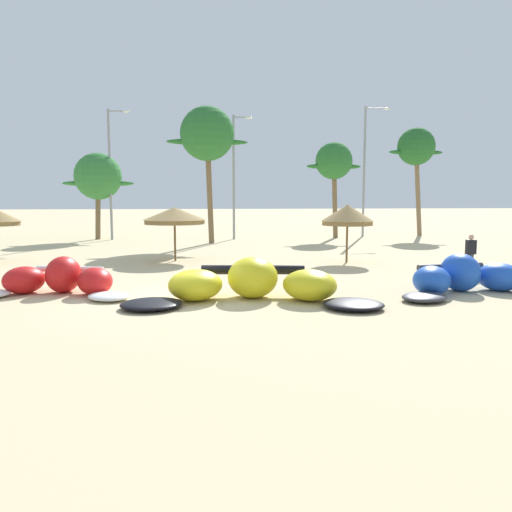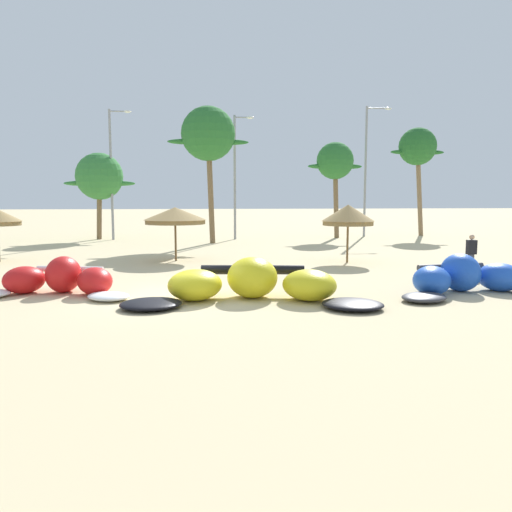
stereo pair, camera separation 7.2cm
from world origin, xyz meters
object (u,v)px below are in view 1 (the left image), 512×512
at_px(kite_left_of_center, 253,284).
at_px(lamppost_east_center, 366,165).
at_px(beach_umbrella_near_palms, 347,215).
at_px(kite_center, 466,278).
at_px(lamppost_west_center, 235,171).
at_px(lamppost_west, 112,168).
at_px(beach_umbrella_middle, 175,216).
at_px(palm_center_left, 334,162).
at_px(kite_left, 59,280).
at_px(palm_left_of_gap, 207,135).
at_px(palm_center_right, 416,148).
at_px(palm_left, 98,177).
at_px(person_near_kites, 471,255).

height_order(kite_left_of_center, lamppost_east_center, lamppost_east_center).
bearing_deg(beach_umbrella_near_palms, kite_center, -78.86).
xyz_separation_m(kite_left_of_center, lamppost_west_center, (1.17, 22.58, 4.53)).
bearing_deg(lamppost_west_center, lamppost_west, 176.67).
height_order(beach_umbrella_middle, palm_center_left, palm_center_left).
height_order(kite_left, lamppost_west, lamppost_west).
distance_m(beach_umbrella_near_palms, lamppost_west_center, 15.11).
bearing_deg(kite_center, beach_umbrella_middle, 135.62).
bearing_deg(beach_umbrella_middle, palm_left_of_gap, 79.37).
relative_size(kite_left, lamppost_west_center, 0.59).
relative_size(palm_center_left, palm_center_right, 0.84).
bearing_deg(palm_left, beach_umbrella_middle, -66.09).
xyz_separation_m(person_near_kites, palm_left, (-17.79, 19.82, 3.76)).
bearing_deg(lamppost_west_center, lamppost_east_center, 8.95).
relative_size(kite_left, beach_umbrella_middle, 1.76).
xyz_separation_m(kite_left_of_center, beach_umbrella_middle, (-2.70, 9.85, 1.72)).
height_order(palm_center_left, lamppost_west, lamppost_west).
bearing_deg(kite_left_of_center, lamppost_west, 108.52).
height_order(kite_left, palm_left, palm_left).
distance_m(beach_umbrella_middle, person_near_kites, 13.25).
xyz_separation_m(beach_umbrella_near_palms, lamppost_west_center, (-4.21, 14.25, 2.76)).
relative_size(palm_center_right, lamppost_west, 0.92).
xyz_separation_m(kite_center, beach_umbrella_near_palms, (-1.56, 7.93, 1.78)).
relative_size(beach_umbrella_near_palms, person_near_kites, 1.69).
relative_size(beach_umbrella_near_palms, palm_center_right, 0.32).
distance_m(beach_umbrella_near_palms, palm_center_left, 15.43).
relative_size(kite_left, lamppost_east_center, 0.53).
bearing_deg(kite_left, lamppost_east_center, 52.05).
xyz_separation_m(beach_umbrella_middle, palm_left, (-6.10, 13.76, 2.38)).
relative_size(beach_umbrella_middle, palm_center_right, 0.35).
height_order(beach_umbrella_middle, palm_left, palm_left).
relative_size(kite_left_of_center, kite_center, 1.30).
relative_size(palm_center_left, lamppost_east_center, 0.71).
relative_size(palm_left, palm_center_left, 0.88).
xyz_separation_m(beach_umbrella_near_palms, palm_center_left, (3.31, 14.66, 3.48)).
relative_size(kite_center, palm_center_right, 0.68).
distance_m(beach_umbrella_middle, beach_umbrella_near_palms, 8.23).
bearing_deg(palm_left, person_near_kites, -48.09).
relative_size(kite_left_of_center, beach_umbrella_near_palms, 2.79).
xyz_separation_m(kite_left_of_center, lamppost_east_center, (11.65, 24.23, 5.17)).
height_order(beach_umbrella_middle, beach_umbrella_near_palms, beach_umbrella_near_palms).
distance_m(beach_umbrella_middle, lamppost_west, 14.49).
bearing_deg(palm_center_right, palm_center_left, -168.10).
height_order(kite_center, palm_center_right, palm_center_right).
bearing_deg(beach_umbrella_middle, kite_left, -111.73).
height_order(lamppost_west, lamppost_west_center, lamppost_west).
height_order(palm_center_left, lamppost_west_center, lamppost_west_center).
relative_size(beach_umbrella_near_palms, palm_left_of_gap, 0.30).
bearing_deg(lamppost_west, palm_center_right, 3.39).
height_order(palm_center_right, lamppost_west, lamppost_west).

